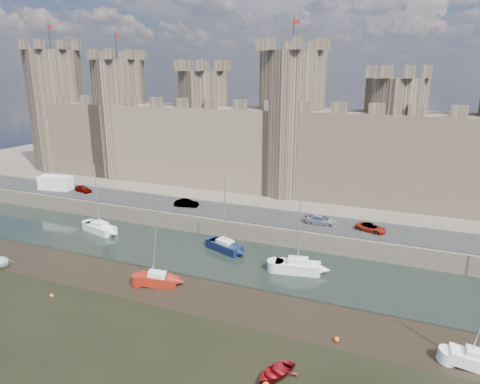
% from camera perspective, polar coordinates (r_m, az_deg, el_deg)
% --- Properties ---
extents(ground, '(160.00, 160.00, 0.00)m').
position_cam_1_polar(ground, '(37.21, -20.17, -22.38)').
color(ground, black).
rests_on(ground, ground).
extents(water_channel, '(160.00, 12.00, 0.08)m').
position_cam_1_polar(water_channel, '(54.31, -2.87, -8.59)').
color(water_channel, black).
rests_on(water_channel, ground).
extents(quay, '(160.00, 60.00, 2.50)m').
position_cam_1_polar(quay, '(86.06, 7.39, 1.39)').
color(quay, '#4C443A').
rests_on(quay, ground).
extents(road, '(160.00, 7.00, 0.10)m').
position_cam_1_polar(road, '(61.94, 1.05, -2.94)').
color(road, black).
rests_on(road, quay).
extents(castle, '(108.50, 11.00, 29.00)m').
position_cam_1_polar(castle, '(72.87, 4.68, 7.24)').
color(castle, '#42382B').
rests_on(castle, quay).
extents(car_0, '(3.80, 2.30, 1.21)m').
position_cam_1_polar(car_0, '(77.79, -20.18, 0.40)').
color(car_0, gray).
rests_on(car_0, quay).
extents(car_1, '(3.84, 1.95, 1.21)m').
position_cam_1_polar(car_1, '(65.55, -7.14, -1.50)').
color(car_1, gray).
rests_on(car_1, quay).
extents(car_2, '(4.33, 1.87, 1.24)m').
position_cam_1_polar(car_2, '(58.74, 10.76, -3.70)').
color(car_2, gray).
rests_on(car_2, quay).
extents(car_3, '(4.23, 2.87, 1.07)m').
position_cam_1_polar(car_3, '(57.69, 17.06, -4.59)').
color(car_3, gray).
rests_on(car_3, quay).
extents(van, '(5.98, 3.18, 2.48)m').
position_cam_1_polar(van, '(80.88, -23.38, 1.10)').
color(van, white).
rests_on(van, quay).
extents(sailboat_0, '(5.68, 3.41, 9.96)m').
position_cam_1_polar(sailboat_0, '(64.91, -18.18, -4.53)').
color(sailboat_0, silver).
rests_on(sailboat_0, ground).
extents(sailboat_1, '(5.23, 3.55, 9.77)m').
position_cam_1_polar(sailboat_1, '(55.49, -1.98, -7.19)').
color(sailboat_1, black).
rests_on(sailboat_1, ground).
extents(sailboat_2, '(5.41, 2.88, 11.09)m').
position_cam_1_polar(sailboat_2, '(50.31, 7.71, -9.75)').
color(sailboat_2, silver).
rests_on(sailboat_2, ground).
extents(sailboat_4, '(4.51, 2.94, 9.84)m').
position_cam_1_polar(sailboat_4, '(48.14, -10.94, -11.32)').
color(sailboat_4, maroon).
rests_on(sailboat_4, ground).
extents(sailboat_5, '(4.29, 1.77, 9.17)m').
position_cam_1_polar(sailboat_5, '(40.46, 29.17, -18.97)').
color(sailboat_5, silver).
rests_on(sailboat_5, ground).
extents(dinghy_4, '(3.82, 4.31, 0.74)m').
position_cam_1_polar(dinghy_4, '(35.33, 4.72, -22.90)').
color(dinghy_4, maroon).
rests_on(dinghy_4, ground).
extents(dinghy_6, '(4.19, 3.80, 0.71)m').
position_cam_1_polar(dinghy_6, '(59.54, -29.23, -8.11)').
color(dinghy_6, silver).
rests_on(dinghy_6, ground).
extents(buoy_1, '(0.40, 0.40, 0.40)m').
position_cam_1_polar(buoy_1, '(49.23, -23.81, -12.51)').
color(buoy_1, orange).
rests_on(buoy_1, ground).
extents(buoy_3, '(0.46, 0.46, 0.46)m').
position_cam_1_polar(buoy_3, '(39.72, 12.75, -18.63)').
color(buoy_3, '#F6490A').
rests_on(buoy_3, ground).
extents(buoy_5, '(0.49, 0.49, 0.49)m').
position_cam_1_polar(buoy_5, '(34.56, 3.42, -24.16)').
color(buoy_5, '#F9590B').
rests_on(buoy_5, ground).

